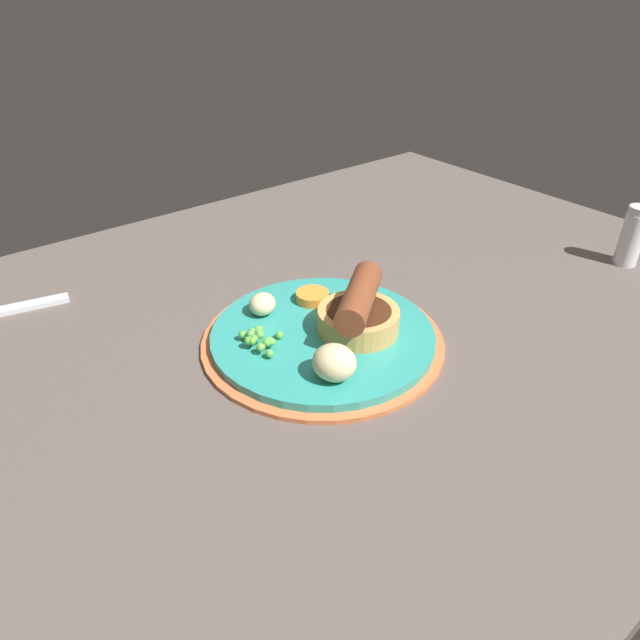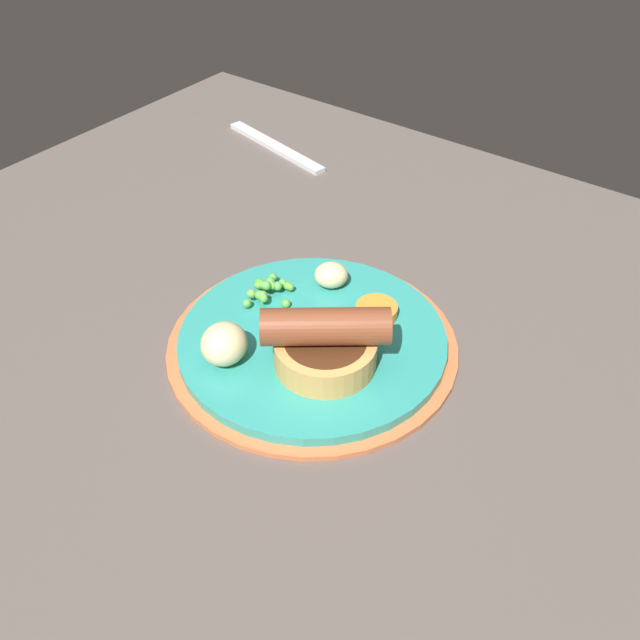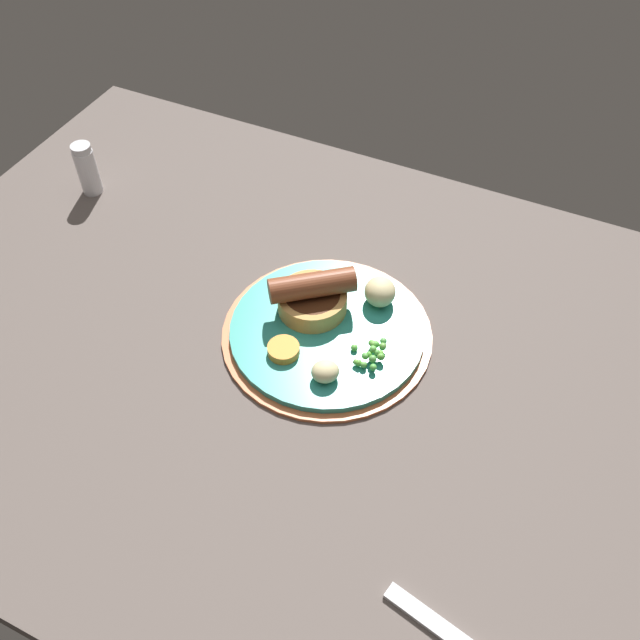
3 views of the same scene
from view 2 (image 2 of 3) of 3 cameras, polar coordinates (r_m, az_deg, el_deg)
The scene contains 8 objects.
dining_table at distance 65.83cm, azimuth 3.93°, elevation -2.66°, with size 110.00×80.00×3.00cm, color #564C47.
dinner_plate at distance 63.67cm, azimuth -0.61°, elevation -1.81°, with size 25.97×25.97×1.40cm.
sausage_pudding at distance 58.92cm, azimuth 0.44°, elevation -1.88°, with size 10.27×8.91×5.69cm.
pea_pile at distance 67.01cm, azimuth -4.25°, elevation 2.50°, with size 4.40×5.29×1.87cm.
potato_chunk_0 at distance 60.20cm, azimuth -7.68°, elevation -1.90°, with size 3.90×4.25×3.52cm, color beige.
potato_chunk_1 at distance 68.11cm, azimuth 0.90°, elevation 3.62°, with size 3.24×2.92×2.41cm, color beige.
carrot_slice_0 at distance 65.06cm, azimuth 4.54°, elevation 0.73°, with size 3.83×3.83×1.11cm, color orange.
fork at distance 96.38cm, azimuth -3.57°, elevation 13.66°, with size 18.00×1.60×0.60cm, color silver.
Camera 2 is at (25.18, -41.37, 46.09)cm, focal length 40.00 mm.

